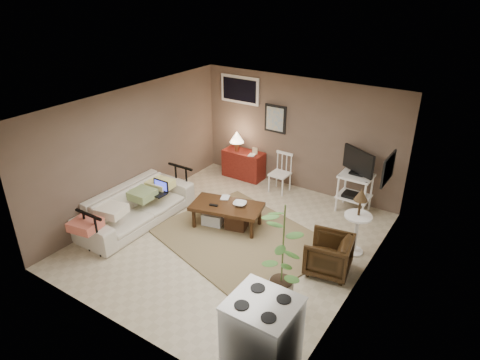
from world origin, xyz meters
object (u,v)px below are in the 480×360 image
Objects in this scene: red_console at (243,162)px; spindle_chair at (280,174)px; tv_stand at (356,179)px; potted_plant at (283,251)px; armchair at (329,253)px; coffee_table at (226,214)px; side_table at (359,214)px; sofa at (136,201)px; stove at (262,336)px.

red_console reaches higher than spindle_chair.
potted_plant is at bearing -89.29° from tv_stand.
tv_stand is 1.90× the size of armchair.
potted_plant is at bearing -33.54° from coffee_table.
armchair is 0.43× the size of potted_plant.
tv_stand is at bearing 90.71° from potted_plant.
potted_plant is (-0.48, -1.68, 0.10)m from side_table.
tv_stand reaches higher than red_console.
sofa is 1.78× the size of tv_stand.
potted_plant reaches higher than stove.
spindle_chair is (1.04, -0.16, 0.02)m from red_console.
sofa is at bearing 173.13° from potted_plant.
sofa is 4.16m from tv_stand.
armchair is (3.56, 0.57, -0.11)m from sofa.
stove is at bearing -54.65° from red_console.
potted_plant reaches higher than spindle_chair.
potted_plant is (1.77, -1.17, 0.57)m from coffee_table.
potted_plant is 1.27m from stove.
red_console is (0.57, 2.75, -0.07)m from sofa.
armchair is at bearing -103.58° from side_table.
potted_plant reaches higher than armchair.
stove is (3.05, -4.30, 0.12)m from red_console.
red_console is 0.84× the size of tv_stand.
sofa is at bearing -152.46° from coffee_table.
armchair is (-0.17, -0.72, -0.40)m from side_table.
red_console is 3.70m from armchair.
armchair is at bearing -36.03° from red_console.
spindle_chair is at bearing -8.62° from red_console.
coffee_table is at bearing -105.34° from armchair.
armchair is 2.14m from stove.
armchair is 0.68× the size of stove.
coffee_table is 0.89× the size of potted_plant.
armchair is at bearing -5.64° from coffee_table.
tv_stand is at bearing 1.48° from spindle_chair.
potted_plant is (3.26, -0.39, 0.39)m from sofa.
side_table is 0.84m from armchair.
potted_plant is at bearing -61.17° from spindle_chair.
red_console reaches higher than coffee_table.
stove is at bearing -47.56° from coffee_table.
spindle_chair is at bearing -31.97° from sofa.
side_table is 1.20× the size of stove.
tv_stand is 1.08× the size of side_table.
armchair is at bearing -80.52° from tv_stand.
tv_stand is (3.22, 2.63, 0.23)m from sofa.
potted_plant is at bearing -96.87° from sofa.
spindle_chair is at bearing -178.52° from tv_stand.
tv_stand is 3.03m from potted_plant.
potted_plant reaches higher than tv_stand.
armchair is (2.99, -2.17, -0.04)m from red_console.
red_console is (-0.92, 1.97, 0.11)m from coffee_table.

